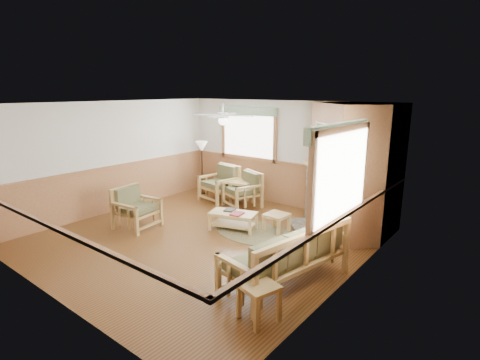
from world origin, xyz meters
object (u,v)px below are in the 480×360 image
Objects in this scene: sofa at (286,255)px; coffee_table at (233,221)px; footstool at (276,223)px; armchair_back_left at (219,183)px; end_table_chairs at (242,193)px; end_table_sofa at (259,302)px; armchair_back_right at (242,190)px; armchair_left at (137,208)px; floor_lamp_right at (327,215)px; floor_lamp_left at (202,168)px.

coffee_table is (-2.11, 1.28, -0.28)m from sofa.
armchair_back_left is at bearing 158.39° from footstool.
end_table_chairs is at bearing 104.80° from coffee_table.
end_table_sofa is at bearing 23.74° from sofa.
armchair_back_right is 1.47× the size of end_table_chairs.
sofa is at bearing -26.57° from armchair_back_left.
footstool is at bearing -132.07° from sofa.
armchair_left is 2.13m from coffee_table.
armchair_back_left reaches higher than end_table_chairs.
end_table_sofa is 0.34× the size of floor_lamp_right.
floor_lamp_right reaches higher than end_table_chairs.
end_table_sofa is at bearing -84.56° from floor_lamp_right.
armchair_back_left is at bearing 121.43° from coffee_table.
floor_lamp_right is (2.97, -1.31, 0.30)m from armchair_back_right.
footstool is (2.50, -0.99, -0.28)m from armchair_back_left.
sofa is 2.12× the size of coffee_table.
armchair_back_right is 1.75m from floor_lamp_left.
armchair_left is 1.73× the size of end_table_sofa.
sofa is at bearing -53.42° from footstool.
end_table_chairs is (0.71, 2.81, -0.14)m from armchair_left.
sofa is 4.02m from armchair_back_right.
sofa is 1.08m from end_table_sofa.
floor_lamp_left is at bearing 176.74° from end_table_chairs.
floor_lamp_left is 4.93m from floor_lamp_right.
armchair_back_right is at bearing 130.56° from end_table_sofa.
armchair_left is at bearing 164.59° from end_table_sofa.
floor_lamp_left reaches higher than end_table_sofa.
floor_lamp_right reaches higher than end_table_sofa.
floor_lamp_left is (-0.85, 0.23, 0.29)m from armchair_back_left.
end_table_chairs is at bearing 151.32° from armchair_back_right.
end_table_sofa is at bearing -33.85° from armchair_back_left.
coffee_table is 2.18× the size of footstool.
armchair_back_left reaches higher than footstool.
armchair_back_left is at bearing -114.56° from sofa.
end_table_chairs is 5.18m from end_table_sofa.
coffee_table is 3.28m from end_table_sofa.
sofa is 2.20× the size of armchair_back_left.
end_table_sofa is (2.33, -2.31, 0.06)m from coffee_table.
armchair_left reaches higher than coffee_table.
coffee_table is 2.17m from floor_lamp_right.
armchair_back_right is 1.92m from footstool.
end_table_sofa is (4.05, -3.80, -0.22)m from armchair_back_left.
armchair_back_right reaches higher than coffee_table.
end_table_sofa is (0.23, -1.03, -0.23)m from sofa.
end_table_chairs is 2.15m from footstool.
armchair_back_right is at bearing -120.95° from sofa.
armchair_left reaches higher than end_table_sofa.
footstool is at bearing 163.97° from floor_lamp_right.
footstool is (-1.54, 2.81, -0.06)m from end_table_sofa.
armchair_back_left is (-3.82, 2.77, -0.00)m from sofa.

